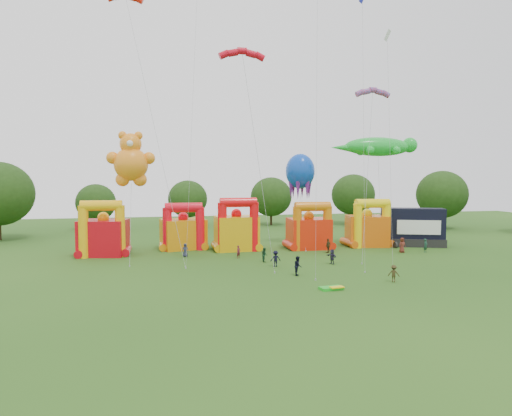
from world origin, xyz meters
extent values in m
plane|color=#234B15|center=(0.00, 0.00, 0.00)|extent=(160.00, 160.00, 0.00)
cylinder|color=#352314|center=(37.93, 43.78, 1.86)|extent=(0.44, 0.44, 3.72)
ellipsoid|color=#1D3A11|center=(37.93, 43.78, 6.41)|extent=(9.30, 9.30, 8.89)
cylinder|color=#352314|center=(24.89, 54.51, 1.75)|extent=(0.44, 0.44, 3.51)
ellipsoid|color=#1D3A11|center=(24.89, 54.51, 6.04)|extent=(8.77, 8.78, 8.39)
cylinder|color=#352314|center=(8.10, 56.34, 1.65)|extent=(0.44, 0.44, 3.30)
ellipsoid|color=#1D3A11|center=(8.10, 56.34, 5.68)|extent=(8.25, 8.25, 7.88)
cylinder|color=#352314|center=(-8.39, 58.32, 1.55)|extent=(0.44, 0.44, 3.09)
ellipsoid|color=#1D3A11|center=(-8.39, 58.32, 5.32)|extent=(7.73, 7.72, 7.38)
cylinder|color=#352314|center=(-25.31, 55.42, 1.44)|extent=(0.44, 0.44, 2.88)
ellipsoid|color=#1D3A11|center=(-25.31, 55.42, 4.96)|extent=(7.20, 7.20, 6.88)
cylinder|color=#352314|center=(-37.93, 43.78, 2.07)|extent=(0.44, 0.44, 4.14)
cube|color=red|center=(-20.58, 26.34, 2.20)|extent=(6.18, 5.34, 4.40)
cylinder|color=#FFB50D|center=(-22.70, 24.77, 3.14)|extent=(1.19, 1.19, 6.28)
cylinder|color=#FFB50D|center=(-18.47, 24.77, 3.14)|extent=(1.19, 1.19, 6.28)
cylinder|color=#FFB50D|center=(-20.58, 24.77, 6.28)|extent=(4.82, 1.25, 1.25)
sphere|color=#FFB50D|center=(-20.58, 26.34, 4.70)|extent=(1.40, 1.40, 1.40)
cube|color=orange|center=(-10.66, 29.55, 1.99)|extent=(6.34, 5.54, 3.98)
cylinder|color=red|center=(-12.80, 27.96, 2.84)|extent=(1.20, 1.20, 5.69)
cylinder|color=red|center=(-8.53, 27.96, 2.84)|extent=(1.20, 1.20, 5.69)
cylinder|color=red|center=(-10.66, 27.96, 5.69)|extent=(4.87, 1.26, 1.26)
sphere|color=red|center=(-10.66, 29.55, 4.28)|extent=(1.40, 1.40, 1.40)
cube|color=#DB9E0B|center=(-3.78, 27.10, 2.25)|extent=(5.64, 4.65, 4.49)
cylinder|color=red|center=(-5.86, 25.55, 3.21)|extent=(1.18, 1.18, 6.42)
cylinder|color=red|center=(-1.69, 25.55, 3.21)|extent=(1.18, 1.18, 6.42)
cylinder|color=red|center=(-3.78, 25.55, 6.42)|extent=(4.76, 1.24, 1.24)
sphere|color=red|center=(-3.78, 27.10, 4.79)|extent=(1.40, 1.40, 1.40)
cube|color=red|center=(6.05, 26.32, 2.03)|extent=(5.48, 4.43, 4.07)
cylinder|color=orange|center=(3.95, 24.76, 2.90)|extent=(1.18, 1.18, 5.81)
cylinder|color=orange|center=(8.15, 24.76, 2.90)|extent=(1.18, 1.18, 5.81)
cylinder|color=orange|center=(6.05, 24.76, 5.81)|extent=(4.79, 1.24, 1.24)
sphere|color=orange|center=(6.05, 26.32, 4.37)|extent=(1.40, 1.40, 1.40)
cube|color=#D9580B|center=(14.82, 26.83, 2.13)|extent=(6.18, 5.33, 4.25)
cylinder|color=yellow|center=(12.70, 25.26, 3.04)|extent=(1.19, 1.19, 6.08)
cylinder|color=yellow|center=(16.93, 25.26, 3.04)|extent=(1.19, 1.19, 6.08)
cylinder|color=yellow|center=(14.82, 25.26, 6.08)|extent=(4.83, 1.25, 1.25)
sphere|color=yellow|center=(14.82, 26.83, 4.55)|extent=(1.40, 1.40, 1.40)
cube|color=black|center=(21.13, 25.35, 0.55)|extent=(8.98, 5.82, 1.10)
cube|color=black|center=(21.13, 25.55, 3.20)|extent=(8.84, 5.44, 4.20)
cube|color=white|center=(21.13, 23.93, 2.78)|extent=(5.48, 2.05, 1.98)
cylinder|color=black|center=(17.77, 24.09, 0.40)|extent=(0.30, 0.90, 0.90)
cylinder|color=black|center=(24.49, 24.09, 0.40)|extent=(0.30, 0.90, 0.90)
sphere|color=orange|center=(-17.15, 26.44, 11.30)|extent=(4.20, 4.20, 4.20)
sphere|color=orange|center=(-17.15, 26.44, 13.78)|extent=(2.67, 2.67, 2.67)
sphere|color=orange|center=(-18.10, 26.44, 14.83)|extent=(1.05, 1.05, 1.05)
sphere|color=orange|center=(-16.20, 26.44, 14.83)|extent=(1.05, 1.05, 1.05)
sphere|color=orange|center=(-19.35, 26.44, 12.07)|extent=(1.53, 1.53, 1.53)
sphere|color=orange|center=(-14.96, 26.44, 12.07)|extent=(1.53, 1.53, 1.53)
sphere|color=orange|center=(-18.20, 26.44, 9.39)|extent=(1.72, 1.72, 1.72)
sphere|color=orange|center=(-16.10, 26.44, 9.39)|extent=(1.72, 1.72, 1.72)
sphere|color=white|center=(-17.15, 25.15, 13.78)|extent=(0.76, 0.76, 0.76)
ellipsoid|color=green|center=(16.40, 27.03, 13.93)|extent=(9.96, 3.11, 2.65)
sphere|color=green|center=(21.26, 27.03, 14.22)|extent=(2.14, 2.14, 2.14)
cone|color=green|center=(11.34, 27.03, 13.74)|extent=(3.89, 1.56, 1.56)
sphere|color=green|center=(18.35, 28.59, 13.35)|extent=(1.17, 1.17, 1.17)
sphere|color=green|center=(18.35, 25.48, 13.35)|extent=(1.17, 1.17, 1.17)
sphere|color=green|center=(14.45, 28.59, 13.35)|extent=(1.17, 1.17, 1.17)
sphere|color=green|center=(14.45, 25.48, 13.35)|extent=(1.17, 1.17, 1.17)
ellipsoid|color=#0C3FB8|center=(6.22, 30.91, 10.52)|extent=(4.21, 4.21, 5.05)
cone|color=#591E8C|center=(7.59, 30.91, 8.20)|extent=(0.95, 0.95, 3.36)
cone|color=#591E8C|center=(6.91, 32.09, 8.20)|extent=(0.95, 0.95, 3.36)
cone|color=#591E8C|center=(5.54, 32.09, 8.20)|extent=(0.95, 0.95, 3.36)
cone|color=#591E8C|center=(4.86, 30.91, 8.20)|extent=(0.95, 0.95, 3.36)
cone|color=#591E8C|center=(5.54, 29.72, 8.20)|extent=(0.95, 0.95, 3.36)
cone|color=#591E8C|center=(6.91, 29.72, 8.20)|extent=(0.95, 0.95, 3.36)
cube|color=white|center=(11.40, 15.35, 25.46)|extent=(1.02, 1.02, 1.10)
cube|color=green|center=(0.79, 4.25, 0.12)|extent=(2.12, 1.26, 0.24)
cube|color=yellow|center=(1.19, 3.95, 0.26)|extent=(1.27, 0.76, 0.10)
imported|color=#292E45|center=(-10.75, 23.02, 0.82)|extent=(0.87, 0.63, 1.65)
imported|color=maroon|center=(-4.55, 20.83, 0.76)|extent=(0.66, 0.61, 1.52)
imported|color=#163921|center=(-2.04, 17.85, 0.82)|extent=(0.66, 0.83, 1.64)
imported|color=black|center=(-1.47, 14.94, 0.87)|extent=(1.16, 0.70, 1.75)
imported|color=#3E3519|center=(7.34, 22.26, 0.92)|extent=(1.12, 1.03, 1.83)
imported|color=#26223A|center=(5.07, 15.07, 0.84)|extent=(1.02, 1.64, 1.68)
imported|color=maroon|center=(16.71, 20.46, 0.97)|extent=(0.99, 0.69, 1.94)
imported|color=#183C2B|center=(19.81, 20.10, 0.88)|extent=(0.76, 0.65, 1.76)
imported|color=black|center=(-0.37, 10.27, 0.96)|extent=(0.98, 1.11, 1.92)
imported|color=#362E15|center=(7.48, 5.69, 0.80)|extent=(1.19, 1.06, 1.60)
camera|label=1|loc=(-13.53, -32.49, 9.81)|focal=32.00mm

